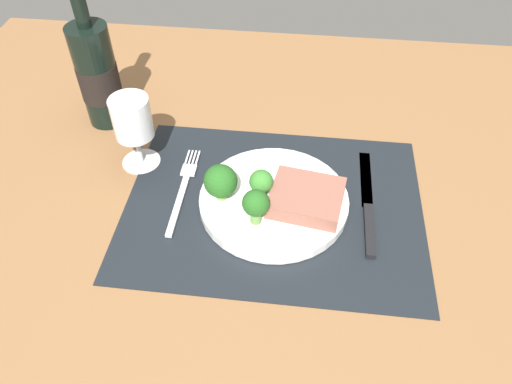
{
  "coord_description": "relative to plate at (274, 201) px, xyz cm",
  "views": [
    {
      "loc": [
        3.28,
        -52.09,
        56.89
      ],
      "look_at": [
        -2.87,
        0.79,
        1.9
      ],
      "focal_mm": 34.48,
      "sensor_mm": 36.0,
      "label": 1
    }
  ],
  "objects": [
    {
      "name": "wine_bottle",
      "position": [
        -32.74,
        18.5,
        8.53
      ],
      "size": [
        7.11,
        7.11,
        27.67
      ],
      "color": "black",
      "rests_on": "ground_plane"
    },
    {
      "name": "ground_plane",
      "position": [
        0.0,
        0.0,
        -2.6
      ],
      "size": [
        140.0,
        110.0,
        3.0
      ],
      "primitive_type": "cube",
      "color": "brown"
    },
    {
      "name": "plate",
      "position": [
        0.0,
        0.0,
        0.0
      ],
      "size": [
        23.13,
        23.13,
        1.6
      ],
      "primitive_type": "cylinder",
      "color": "white",
      "rests_on": "placemat"
    },
    {
      "name": "placemat",
      "position": [
        0.0,
        0.0,
        -0.95
      ],
      "size": [
        46.2,
        35.19,
        0.3
      ],
      "primitive_type": "cube",
      "color": "black",
      "rests_on": "ground_plane"
    },
    {
      "name": "broccoli_front_edge",
      "position": [
        -2.21,
        -5.1,
        4.44
      ],
      "size": [
        4.0,
        4.0,
        5.87
      ],
      "color": "#5B8942",
      "rests_on": "plate"
    },
    {
      "name": "broccoli_near_steak",
      "position": [
        -8.03,
        -0.82,
        4.12
      ],
      "size": [
        5.14,
        5.14,
        5.97
      ],
      "color": "#6B994C",
      "rests_on": "plate"
    },
    {
      "name": "wine_glass",
      "position": [
        -23.42,
        7.52,
        7.4
      ],
      "size": [
        6.47,
        6.47,
        12.82
      ],
      "color": "silver",
      "rests_on": "ground_plane"
    },
    {
      "name": "steak",
      "position": [
        4.95,
        -0.73,
        2.05
      ],
      "size": [
        12.0,
        10.88,
        2.5
      ],
      "primitive_type": "cube",
      "rotation": [
        0.0,
        0.0,
        -0.16
      ],
      "color": "#8C5647",
      "rests_on": "plate"
    },
    {
      "name": "knife",
      "position": [
        14.63,
        0.53,
        -0.5
      ],
      "size": [
        1.8,
        23.0,
        0.8
      ],
      "rotation": [
        0.0,
        0.0,
        0.03
      ],
      "color": "black",
      "rests_on": "placemat"
    },
    {
      "name": "fork",
      "position": [
        -14.76,
        1.42,
        -0.55
      ],
      "size": [
        2.4,
        19.2,
        0.5
      ],
      "rotation": [
        0.0,
        0.0,
        0.05
      ],
      "color": "silver",
      "rests_on": "placemat"
    },
    {
      "name": "broccoli_center",
      "position": [
        -2.0,
        -0.44,
        3.72
      ],
      "size": [
        3.65,
        3.65,
        5.02
      ],
      "color": "#6B994C",
      "rests_on": "plate"
    }
  ]
}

